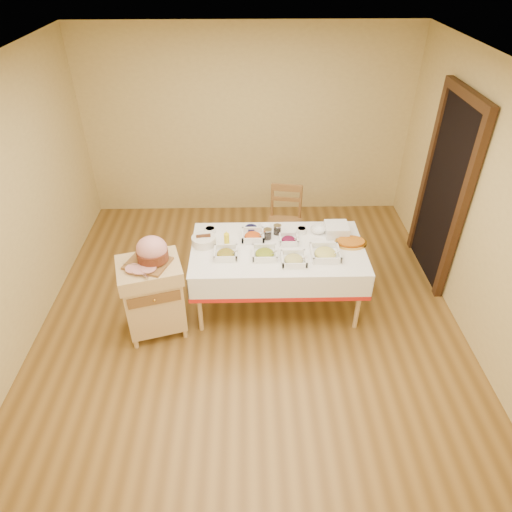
{
  "coord_description": "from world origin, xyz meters",
  "views": [
    {
      "loc": [
        -0.02,
        -3.64,
        3.48
      ],
      "look_at": [
        0.07,
        0.2,
        0.73
      ],
      "focal_mm": 32.0,
      "sensor_mm": 36.0,
      "label": 1
    }
  ],
  "objects_px": {
    "dining_chair": "(285,222)",
    "mustard_bottle": "(227,239)",
    "preserve_jar_right": "(277,230)",
    "brass_platter": "(351,242)",
    "plate_stack": "(336,230)",
    "bread_basket": "(204,240)",
    "dining_table": "(277,260)",
    "ham_on_board": "(151,252)",
    "preserve_jar_left": "(268,234)",
    "butcher_cart": "(153,294)"
  },
  "relations": [
    {
      "from": "dining_chair",
      "to": "mustard_bottle",
      "type": "relative_size",
      "value": 5.28
    },
    {
      "from": "preserve_jar_right",
      "to": "brass_platter",
      "type": "xyz_separation_m",
      "value": [
        0.77,
        -0.22,
        -0.03
      ]
    },
    {
      "from": "plate_stack",
      "to": "bread_basket",
      "type": "bearing_deg",
      "value": -173.48
    },
    {
      "from": "dining_table",
      "to": "dining_chair",
      "type": "xyz_separation_m",
      "value": [
        0.15,
        0.98,
        -0.12
      ]
    },
    {
      "from": "ham_on_board",
      "to": "bread_basket",
      "type": "relative_size",
      "value": 1.67
    },
    {
      "from": "dining_chair",
      "to": "mustard_bottle",
      "type": "distance_m",
      "value": 1.21
    },
    {
      "from": "ham_on_board",
      "to": "preserve_jar_left",
      "type": "xyz_separation_m",
      "value": [
        1.14,
        0.54,
        -0.16
      ]
    },
    {
      "from": "butcher_cart",
      "to": "bread_basket",
      "type": "relative_size",
      "value": 3.37
    },
    {
      "from": "plate_stack",
      "to": "preserve_jar_right",
      "type": "bearing_deg",
      "value": 178.08
    },
    {
      "from": "dining_table",
      "to": "mustard_bottle",
      "type": "relative_size",
      "value": 10.35
    },
    {
      "from": "mustard_bottle",
      "to": "bread_basket",
      "type": "distance_m",
      "value": 0.25
    },
    {
      "from": "preserve_jar_right",
      "to": "brass_platter",
      "type": "bearing_deg",
      "value": -15.84
    },
    {
      "from": "butcher_cart",
      "to": "mustard_bottle",
      "type": "height_order",
      "value": "mustard_bottle"
    },
    {
      "from": "mustard_bottle",
      "to": "plate_stack",
      "type": "bearing_deg",
      "value": 8.92
    },
    {
      "from": "ham_on_board",
      "to": "brass_platter",
      "type": "relative_size",
      "value": 1.23
    },
    {
      "from": "preserve_jar_left",
      "to": "ham_on_board",
      "type": "bearing_deg",
      "value": -154.53
    },
    {
      "from": "ham_on_board",
      "to": "mustard_bottle",
      "type": "relative_size",
      "value": 2.41
    },
    {
      "from": "butcher_cart",
      "to": "preserve_jar_right",
      "type": "bearing_deg",
      "value": 27.21
    },
    {
      "from": "ham_on_board",
      "to": "preserve_jar_left",
      "type": "relative_size",
      "value": 3.67
    },
    {
      "from": "dining_chair",
      "to": "preserve_jar_left",
      "type": "height_order",
      "value": "dining_chair"
    },
    {
      "from": "butcher_cart",
      "to": "plate_stack",
      "type": "bearing_deg",
      "value": 18.34
    },
    {
      "from": "dining_chair",
      "to": "preserve_jar_right",
      "type": "height_order",
      "value": "dining_chair"
    },
    {
      "from": "mustard_bottle",
      "to": "ham_on_board",
      "type": "bearing_deg",
      "value": -149.01
    },
    {
      "from": "brass_platter",
      "to": "mustard_bottle",
      "type": "bearing_deg",
      "value": 179.58
    },
    {
      "from": "butcher_cart",
      "to": "plate_stack",
      "type": "xyz_separation_m",
      "value": [
        1.93,
        0.64,
        0.33
      ]
    },
    {
      "from": "mustard_bottle",
      "to": "dining_chair",
      "type": "bearing_deg",
      "value": 53.16
    },
    {
      "from": "preserve_jar_left",
      "to": "preserve_jar_right",
      "type": "distance_m",
      "value": 0.14
    },
    {
      "from": "butcher_cart",
      "to": "mustard_bottle",
      "type": "relative_size",
      "value": 4.87
    },
    {
      "from": "ham_on_board",
      "to": "brass_platter",
      "type": "xyz_separation_m",
      "value": [
        2.01,
        0.41,
        -0.2
      ]
    },
    {
      "from": "preserve_jar_left",
      "to": "dining_chair",
      "type": "bearing_deg",
      "value": 72.29
    },
    {
      "from": "ham_on_board",
      "to": "brass_platter",
      "type": "height_order",
      "value": "ham_on_board"
    },
    {
      "from": "dining_chair",
      "to": "mustard_bottle",
      "type": "bearing_deg",
      "value": -126.84
    },
    {
      "from": "dining_table",
      "to": "bread_basket",
      "type": "xyz_separation_m",
      "value": [
        -0.78,
        0.08,
        0.21
      ]
    },
    {
      "from": "dining_table",
      "to": "brass_platter",
      "type": "relative_size",
      "value": 5.29
    },
    {
      "from": "butcher_cart",
      "to": "dining_chair",
      "type": "distance_m",
      "value": 1.99
    },
    {
      "from": "brass_platter",
      "to": "dining_table",
      "type": "bearing_deg",
      "value": -176.57
    },
    {
      "from": "butcher_cart",
      "to": "mustard_bottle",
      "type": "distance_m",
      "value": 0.94
    },
    {
      "from": "ham_on_board",
      "to": "dining_chair",
      "type": "bearing_deg",
      "value": 43.99
    },
    {
      "from": "dining_table",
      "to": "plate_stack",
      "type": "height_order",
      "value": "plate_stack"
    },
    {
      "from": "butcher_cart",
      "to": "dining_chair",
      "type": "bearing_deg",
      "value": 43.83
    },
    {
      "from": "preserve_jar_right",
      "to": "bread_basket",
      "type": "bearing_deg",
      "value": -166.79
    },
    {
      "from": "dining_table",
      "to": "butcher_cart",
      "type": "xyz_separation_m",
      "value": [
        -1.28,
        -0.4,
        -0.11
      ]
    },
    {
      "from": "dining_chair",
      "to": "brass_platter",
      "type": "height_order",
      "value": "dining_chair"
    },
    {
      "from": "butcher_cart",
      "to": "dining_chair",
      "type": "relative_size",
      "value": 0.92
    },
    {
      "from": "dining_table",
      "to": "preserve_jar_left",
      "type": "xyz_separation_m",
      "value": [
        -0.1,
        0.18,
        0.21
      ]
    },
    {
      "from": "preserve_jar_left",
      "to": "mustard_bottle",
      "type": "bearing_deg",
      "value": -164.55
    },
    {
      "from": "dining_chair",
      "to": "preserve_jar_right",
      "type": "bearing_deg",
      "value": -101.56
    },
    {
      "from": "dining_chair",
      "to": "brass_platter",
      "type": "distance_m",
      "value": 1.16
    },
    {
      "from": "bread_basket",
      "to": "preserve_jar_right",
      "type": "bearing_deg",
      "value": 13.21
    },
    {
      "from": "plate_stack",
      "to": "mustard_bottle",
      "type": "bearing_deg",
      "value": -171.08
    }
  ]
}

